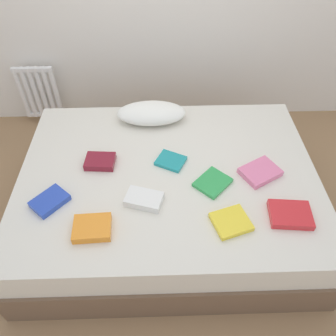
% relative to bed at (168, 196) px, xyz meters
% --- Properties ---
extents(ground_plane, '(8.00, 8.00, 0.00)m').
position_rel_bed_xyz_m(ground_plane, '(0.00, 0.00, -0.25)').
color(ground_plane, '#93704C').
extents(bed, '(2.00, 1.50, 0.50)m').
position_rel_bed_xyz_m(bed, '(0.00, 0.00, 0.00)').
color(bed, brown).
rests_on(bed, ground).
extents(radiator, '(0.36, 0.04, 0.52)m').
position_rel_bed_xyz_m(radiator, '(-1.17, 1.20, 0.10)').
color(radiator, white).
rests_on(radiator, ground).
extents(pillow, '(0.52, 0.26, 0.14)m').
position_rel_bed_xyz_m(pillow, '(-0.11, 0.55, 0.32)').
color(pillow, white).
rests_on(pillow, bed).
extents(textbook_pink, '(0.30, 0.27, 0.04)m').
position_rel_bed_xyz_m(textbook_pink, '(0.60, -0.04, 0.27)').
color(textbook_pink, pink).
rests_on(textbook_pink, bed).
extents(textbook_white, '(0.25, 0.20, 0.05)m').
position_rel_bed_xyz_m(textbook_white, '(-0.15, -0.25, 0.28)').
color(textbook_white, white).
rests_on(textbook_white, bed).
extents(textbook_green, '(0.27, 0.27, 0.02)m').
position_rel_bed_xyz_m(textbook_green, '(0.28, -0.12, 0.27)').
color(textbook_green, green).
rests_on(textbook_green, bed).
extents(textbook_blue, '(0.25, 0.25, 0.04)m').
position_rel_bed_xyz_m(textbook_blue, '(-0.72, -0.24, 0.27)').
color(textbook_blue, '#2847B7').
rests_on(textbook_blue, bed).
extents(textbook_maroon, '(0.20, 0.16, 0.05)m').
position_rel_bed_xyz_m(textbook_maroon, '(-0.45, 0.08, 0.28)').
color(textbook_maroon, maroon).
rests_on(textbook_maroon, bed).
extents(textbook_yellow, '(0.25, 0.24, 0.03)m').
position_rel_bed_xyz_m(textbook_yellow, '(0.35, -0.42, 0.27)').
color(textbook_yellow, yellow).
rests_on(textbook_yellow, bed).
extents(textbook_teal, '(0.23, 0.22, 0.02)m').
position_rel_bed_xyz_m(textbook_teal, '(0.02, 0.09, 0.27)').
color(textbook_teal, teal).
rests_on(textbook_teal, bed).
extents(textbook_orange, '(0.22, 0.18, 0.05)m').
position_rel_bed_xyz_m(textbook_orange, '(-0.44, -0.45, 0.28)').
color(textbook_orange, orange).
rests_on(textbook_orange, bed).
extents(textbook_red, '(0.25, 0.21, 0.04)m').
position_rel_bed_xyz_m(textbook_red, '(0.70, -0.39, 0.27)').
color(textbook_red, red).
rests_on(textbook_red, bed).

